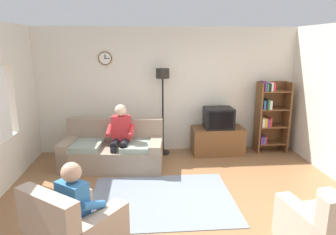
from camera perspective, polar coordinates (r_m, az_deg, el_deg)
ground_plane at (r=4.63m, az=2.70°, el=-16.82°), size 12.00×12.00×0.00m
back_wall_assembly at (r=6.71m, az=-0.07°, el=5.16°), size 6.20×0.17×2.70m
couch at (r=6.03m, az=-10.27°, el=-6.26°), size 1.99×1.09×0.90m
tv_stand at (r=6.72m, az=9.25°, el=-4.27°), size 1.10×0.56×0.59m
tv at (r=6.56m, az=9.47°, el=-0.07°), size 0.60×0.49×0.44m
bookshelf at (r=7.02m, az=18.55°, el=0.47°), size 0.68×0.36×1.57m
floor_lamp at (r=6.38m, az=-1.00°, el=5.61°), size 0.28×0.28×1.85m
armchair_near_window at (r=3.79m, az=-16.94°, el=-19.84°), size 1.17×1.18×0.90m
armchair_near_bookshelf at (r=4.10m, az=27.72°, el=-18.20°), size 0.91×0.98×0.90m
area_rug at (r=4.86m, az=-1.13°, el=-15.10°), size 2.20×1.70×0.01m
person_on_couch at (r=5.79m, az=-8.91°, el=-3.03°), size 0.54×0.57×1.24m
person_in_left_armchair at (r=3.68m, az=-16.20°, el=-15.18°), size 0.62×0.64×1.12m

